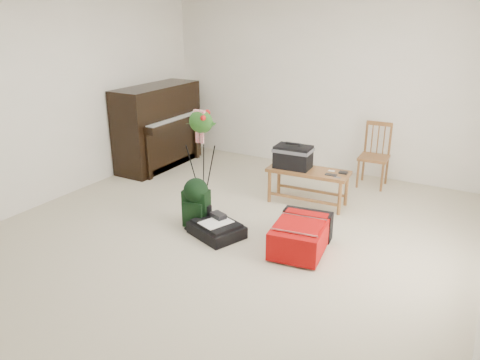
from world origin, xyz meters
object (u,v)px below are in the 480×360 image
Objects in this scene: red_suitcase at (303,233)px; piano at (159,128)px; black_duffel at (217,229)px; green_backpack at (196,200)px; bench at (298,161)px; flower_stand at (202,160)px; dining_chair at (375,156)px.

piano is at bearing 146.93° from red_suitcase.
black_duffel is 1.16× the size of green_backpack.
piano is 1.87× the size of red_suitcase.
red_suitcase is (0.55, -1.12, -0.38)m from bench.
black_duffel is at bearing -109.50° from bench.
red_suitcase is at bearing 32.92° from black_duffel.
bench is 1.43m from green_backpack.
bench is at bearing 50.82° from green_backpack.
flower_stand is (-0.25, 0.50, 0.30)m from green_backpack.
black_duffel is 0.52× the size of flower_stand.
piano is 2.28× the size of black_duffel.
piano reaches higher than bench.
piano is 3.24m from dining_chair.
piano is 2.63× the size of green_backpack.
piano is 1.70× the size of dining_chair.
black_duffel is (-1.06, -2.40, -0.35)m from dining_chair.
red_suitcase is at bearing -4.42° from green_backpack.
black_duffel is at bearing -38.01° from piano.
piano is at bearing 129.56° from green_backpack.
dining_chair is 2.64m from black_duffel.
piano reaches higher than green_backpack.
dining_chair is 1.54× the size of green_backpack.
green_backpack is at bearing 177.17° from red_suitcase.
flower_stand reaches higher than green_backpack.
bench is 1.28m from dining_chair.
dining_chair is 0.70× the size of flower_stand.
dining_chair is at bearing 13.85° from piano.
flower_stand reaches higher than dining_chair.
dining_chair is at bearing 54.03° from bench.
bench is 1.56× the size of black_duffel.
black_duffel is 0.41m from green_backpack.
piano is 1.46× the size of bench.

